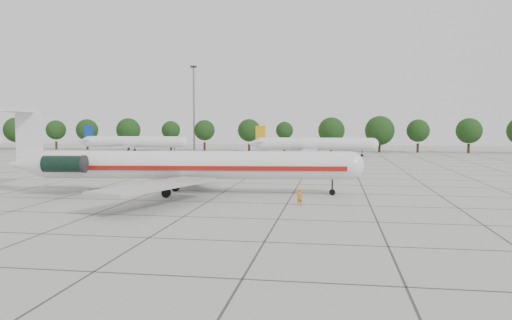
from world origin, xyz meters
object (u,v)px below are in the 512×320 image
(main_airliner, at_px, (176,165))
(floodlight_mast, at_px, (194,103))
(ground_crew, at_px, (300,197))
(bg_airliner_b, at_px, (134,142))
(bg_airliner_c, at_px, (314,144))

(main_airliner, bearing_deg, floodlight_mast, 98.49)
(main_airliner, distance_m, ground_crew, 15.36)
(bg_airliner_b, distance_m, floodlight_mast, 25.11)
(main_airliner, relative_size, bg_airliner_c, 1.42)
(bg_airliner_b, bearing_deg, main_airliner, -64.27)
(ground_crew, xyz_separation_m, floodlight_mast, (-39.28, 100.71, 13.48))
(bg_airliner_c, bearing_deg, bg_airliner_b, 171.77)
(main_airliner, bearing_deg, bg_airliner_b, 109.39)
(bg_airliner_b, relative_size, bg_airliner_c, 1.00)
(main_airliner, xyz_separation_m, floodlight_mast, (-25.18, 95.14, 10.96))
(bg_airliner_b, xyz_separation_m, floodlight_mast, (11.38, 19.28, 11.37))
(bg_airliner_b, bearing_deg, floodlight_mast, 59.46)
(main_airliner, height_order, floodlight_mast, floodlight_mast)
(main_airliner, relative_size, bg_airliner_b, 1.42)
(bg_airliner_c, bearing_deg, main_airliner, -100.34)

